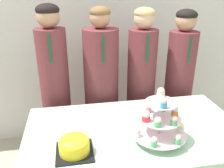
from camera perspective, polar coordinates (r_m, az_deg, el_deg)
The scene contains 7 objects.
wall_back at distance 2.50m, azimuth -1.36°, elevation 16.46°, with size 9.00×0.06×2.70m.
round_cake at distance 1.37m, azimuth -9.09°, elevation -14.26°, with size 0.21×0.21×0.11m.
cupcake_stand at distance 1.43m, azimuth 11.41°, elevation -8.42°, with size 0.33×0.33×0.32m.
student_0 at distance 2.09m, azimuth -13.28°, elevation -3.10°, with size 0.24×0.25×1.50m.
student_1 at distance 2.12m, azimuth -2.52°, elevation -3.33°, with size 0.30×0.30×1.48m.
student_2 at distance 2.18m, azimuth 6.86°, elevation -2.28°, with size 0.25×0.25×1.46m.
student_3 at distance 2.31m, azimuth 15.52°, elevation -1.72°, with size 0.25×0.26×1.44m.
Camera 1 is at (-0.38, -0.87, 1.63)m, focal length 38.00 mm.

